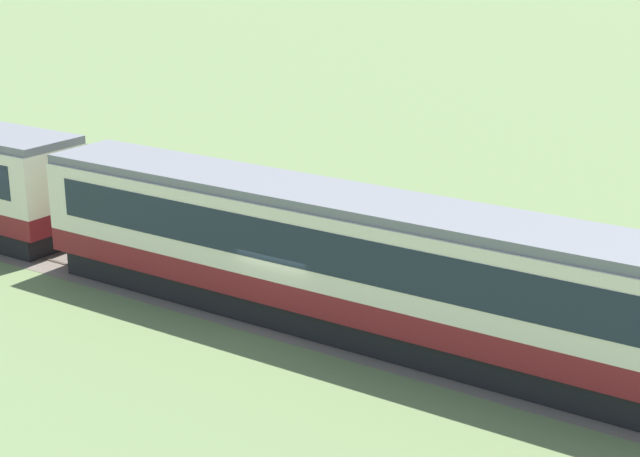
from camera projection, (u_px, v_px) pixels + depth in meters
ground_plane at (291, 323)px, 30.40m from camera, size 600.00×600.00×0.00m
passenger_train at (341, 255)px, 29.29m from camera, size 67.18×3.07×4.29m
railway_track at (278, 312)px, 31.27m from camera, size 115.19×3.60×0.04m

